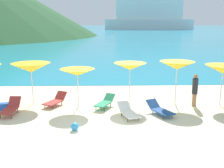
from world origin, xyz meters
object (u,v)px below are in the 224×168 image
Objects in this scene: lounge_chair_0 at (11,108)px; lounge_chair_4 at (128,112)px; cooler_box at (4,106)px; umbrella_7 at (223,69)px; umbrella_3 at (31,68)px; umbrella_6 at (177,65)px; cruise_ship at (149,16)px; umbrella_4 at (77,72)px; lounge_chair_9 at (160,109)px; beach_ball at (75,127)px; beachgoer_3 at (195,89)px; umbrella_5 at (130,66)px; lounge_chair_11 at (55,100)px; lounge_chair_3 at (105,102)px.

lounge_chair_0 is 0.96× the size of lounge_chair_4.
lounge_chair_0 is 3.28× the size of cooler_box.
umbrella_3 is at bearing 176.56° from umbrella_7.
cooler_box is (-9.02, -0.75, -1.96)m from umbrella_6.
cruise_ship is at bearing 63.60° from lounge_chair_4.
lounge_chair_9 is at bearing -17.28° from umbrella_4.
beachgoer_3 is at bearing 28.35° from beach_ball.
umbrella_4 is at bearing -178.57° from umbrella_7.
umbrella_5 is at bearing 178.32° from umbrella_6.
cruise_ship reaches higher than umbrella_4.
umbrella_3 is 5.13m from beach_ball.
cruise_ship reaches higher than lounge_chair_0.
beach_ball is at bearing -50.28° from cooler_box.
lounge_chair_4 is 1.00× the size of lounge_chair_9.
umbrella_3 is at bearing 162.67° from umbrella_4.
lounge_chair_11 is (-8.86, 0.17, -1.68)m from umbrella_7.
umbrella_7 is 1.27× the size of beachgoer_3.
umbrella_6 reaches higher than lounge_chair_4.
lounge_chair_0 is 9.41m from beachgoer_3.
umbrella_3 is 1.33× the size of beachgoer_3.
umbrella_6 is (2.50, -0.07, 0.05)m from umbrella_5.
lounge_chair_3 is at bearing 17.22° from lounge_chair_11.
lounge_chair_3 is (1.40, -0.09, -1.56)m from umbrella_4.
lounge_chair_11 is at bearing 135.91° from lounge_chair_9.
umbrella_4 is at bearing -17.33° from umbrella_3.
umbrella_7 reaches higher than lounge_chair_0.
beach_ball is 171.21m from cruise_ship.
beach_ball is at bearing -29.36° from beachgoer_3.
umbrella_3 reaches higher than lounge_chair_3.
umbrella_5 is 1.04× the size of umbrella_7.
lounge_chair_0 is (-0.61, -1.82, -1.66)m from umbrella_3.
lounge_chair_3 is 0.03× the size of cruise_ship.
lounge_chair_3 is 0.95× the size of lounge_chair_4.
lounge_chair_3 is (4.58, 0.93, -0.02)m from lounge_chair_0.
umbrella_5 is 6.66× the size of beach_ball.
beachgoer_3 is (3.42, -0.43, -1.15)m from umbrella_5.
umbrella_4 is 2.10m from lounge_chair_3.
umbrella_6 reaches higher than beachgoer_3.
umbrella_6 is at bearing 35.29° from beach_ball.
beachgoer_3 is at bearing 7.07° from lounge_chair_4.
umbrella_3 is at bearing 177.31° from umbrella_6.
beach_ball is (1.42, -3.52, -0.11)m from lounge_chair_11.
lounge_chair_11 is at bearing 0.51° from cooler_box.
umbrella_6 is 1.36× the size of beachgoer_3.
lounge_chair_4 is 4.07m from beachgoer_3.
lounge_chair_11 is (1.91, 1.38, -0.04)m from lounge_chair_0.
beachgoer_3 is at bearing 8.83° from lounge_chair_0.
beachgoer_3 is at bearing -95.51° from cruise_ship.
lounge_chair_11 is at bearing 135.57° from lounge_chair_4.
lounge_chair_9 is 2.58m from beachgoer_3.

